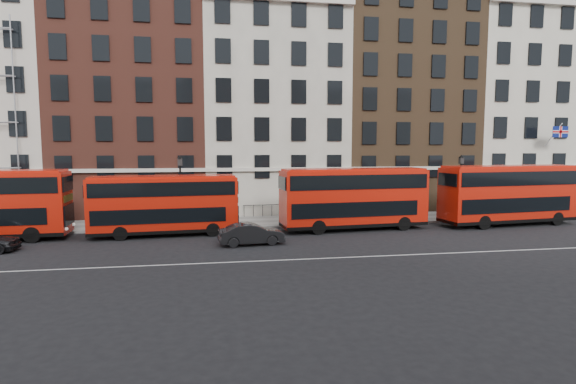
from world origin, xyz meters
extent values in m
plane|color=black|center=(0.00, 0.00, 0.00)|extent=(120.00, 120.00, 0.00)
cube|color=slate|center=(0.00, 10.50, 0.07)|extent=(80.00, 5.00, 0.15)
cube|color=gray|center=(0.00, 8.00, 0.08)|extent=(80.00, 0.30, 0.16)
cube|color=white|center=(0.00, -2.00, 0.01)|extent=(70.00, 0.12, 0.01)
cube|color=brown|center=(-12.80, 18.00, 11.00)|extent=(12.80, 10.00, 22.00)
cube|color=#9F9C8D|center=(0.00, 18.00, 9.50)|extent=(12.80, 10.00, 19.00)
cube|color=brown|center=(12.80, 18.00, 10.50)|extent=(12.80, 10.00, 21.00)
cube|color=#BEB8A4|center=(25.60, 18.00, 10.00)|extent=(12.80, 10.00, 20.00)
cube|color=beige|center=(25.60, 12.75, 19.60)|extent=(12.80, 0.50, 0.80)
cube|color=black|center=(-15.35, 6.27, 1.61)|extent=(0.18, 2.29, 1.35)
cube|color=black|center=(-15.35, 6.27, 2.72)|extent=(0.16, 1.98, 0.44)
cylinder|color=black|center=(-17.26, 5.02, 0.52)|extent=(1.05, 0.33, 1.04)
cylinder|color=black|center=(-17.36, 7.35, 0.52)|extent=(1.05, 0.33, 1.04)
cube|color=red|center=(-9.10, 6.04, 2.17)|extent=(9.96, 3.03, 3.69)
cube|color=black|center=(-9.10, 6.04, 0.44)|extent=(9.96, 3.07, 0.22)
cube|color=black|center=(-9.38, 6.02, 1.54)|extent=(8.84, 3.03, 0.98)
cube|color=black|center=(-9.10, 6.04, 3.32)|extent=(9.59, 3.08, 0.93)
cube|color=red|center=(-9.10, 6.04, 4.07)|extent=(9.66, 2.83, 0.17)
cube|color=black|center=(-4.17, 6.40, 1.45)|extent=(0.22, 2.06, 1.22)
cube|color=black|center=(-4.17, 6.40, 2.45)|extent=(0.20, 1.78, 0.39)
cylinder|color=black|center=(-5.85, 5.23, 0.47)|extent=(0.95, 0.33, 0.93)
cylinder|color=black|center=(-6.00, 7.31, 0.47)|extent=(0.95, 0.33, 0.93)
cylinder|color=black|center=(-11.82, 4.80, 0.47)|extent=(0.95, 0.33, 0.93)
cylinder|color=black|center=(-11.97, 6.88, 0.47)|extent=(0.95, 0.33, 0.93)
cube|color=red|center=(4.43, 6.04, 2.38)|extent=(10.93, 3.37, 4.05)
cube|color=black|center=(4.43, 6.04, 0.48)|extent=(10.93, 3.42, 0.25)
cube|color=black|center=(4.12, 6.02, 1.69)|extent=(9.71, 3.36, 1.08)
cube|color=black|center=(4.43, 6.04, 3.64)|extent=(10.52, 3.43, 1.02)
cube|color=red|center=(4.43, 6.04, 4.46)|extent=(10.60, 3.15, 0.18)
cube|color=black|center=(9.83, 6.45, 1.59)|extent=(0.25, 2.25, 1.33)
cube|color=black|center=(9.83, 6.45, 2.69)|extent=(0.23, 1.95, 0.43)
cylinder|color=black|center=(7.99, 5.16, 0.51)|extent=(1.04, 0.36, 1.02)
cylinder|color=black|center=(7.81, 7.45, 0.51)|extent=(1.04, 0.36, 1.02)
cylinder|color=black|center=(1.45, 4.66, 0.51)|extent=(1.04, 0.36, 1.02)
cylinder|color=black|center=(1.27, 6.95, 0.51)|extent=(1.04, 0.36, 1.02)
cube|color=red|center=(17.04, 6.04, 2.45)|extent=(11.29, 3.78, 4.17)
cube|color=black|center=(17.04, 6.04, 0.50)|extent=(11.29, 3.82, 0.25)
cube|color=black|center=(16.72, 6.01, 1.74)|extent=(10.04, 3.73, 1.11)
cube|color=black|center=(17.04, 6.04, 3.74)|extent=(10.88, 3.82, 1.05)
cube|color=red|center=(17.04, 6.04, 4.59)|extent=(10.95, 3.53, 0.19)
cube|color=black|center=(22.59, 6.62, 1.63)|extent=(0.33, 2.32, 1.37)
cube|color=black|center=(22.59, 6.62, 2.76)|extent=(0.29, 2.00, 0.44)
cylinder|color=black|center=(20.73, 5.24, 0.53)|extent=(1.08, 0.40, 1.05)
cylinder|color=black|center=(20.48, 7.59, 0.53)|extent=(1.08, 0.40, 1.05)
cylinder|color=black|center=(14.02, 4.54, 0.53)|extent=(1.08, 0.40, 1.05)
cylinder|color=black|center=(13.77, 6.89, 0.53)|extent=(1.08, 0.40, 1.05)
imported|color=black|center=(-3.46, 2.18, 0.68)|extent=(4.24, 1.87, 1.35)
cylinder|color=black|center=(-8.21, 8.94, 2.45)|extent=(0.14, 0.14, 4.60)
cylinder|color=black|center=(-8.21, 8.94, 0.45)|extent=(0.32, 0.32, 0.60)
cube|color=#262626|center=(-8.21, 8.94, 5.00)|extent=(0.32, 0.32, 0.55)
cone|color=black|center=(-8.21, 8.94, 5.35)|extent=(0.44, 0.44, 0.25)
cylinder|color=black|center=(14.59, 8.89, 2.45)|extent=(0.14, 0.14, 4.60)
cylinder|color=black|center=(14.59, 8.89, 0.45)|extent=(0.32, 0.32, 0.60)
cube|color=#262626|center=(14.59, 8.89, 5.00)|extent=(0.32, 0.32, 0.55)
cone|color=black|center=(14.59, 8.89, 5.35)|extent=(0.44, 0.44, 0.25)
camera|label=1|loc=(-5.76, -25.53, 6.08)|focal=28.00mm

